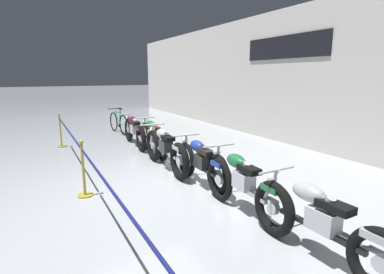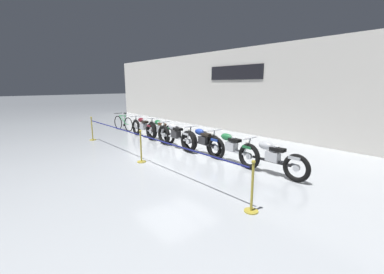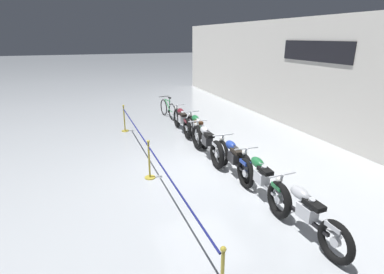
% 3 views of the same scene
% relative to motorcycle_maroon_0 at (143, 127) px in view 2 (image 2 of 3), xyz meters
% --- Properties ---
extents(ground_plane, '(120.00, 120.00, 0.00)m').
position_rel_motorcycle_maroon_0_xyz_m(ground_plane, '(3.33, -0.59, -0.47)').
color(ground_plane, '#B2B7BC').
extents(back_wall, '(28.00, 0.29, 4.20)m').
position_rel_motorcycle_maroon_0_xyz_m(back_wall, '(3.33, 4.53, 1.63)').
color(back_wall, silver).
rests_on(back_wall, ground).
extents(motorcycle_maroon_0, '(2.26, 0.62, 0.95)m').
position_rel_motorcycle_maroon_0_xyz_m(motorcycle_maroon_0, '(0.00, 0.00, 0.00)').
color(motorcycle_maroon_0, black).
rests_on(motorcycle_maroon_0, ground).
extents(motorcycle_green_1, '(2.20, 0.62, 0.97)m').
position_rel_motorcycle_maroon_0_xyz_m(motorcycle_green_1, '(1.24, 0.14, 0.02)').
color(motorcycle_green_1, black).
rests_on(motorcycle_green_1, ground).
extents(motorcycle_silver_2, '(2.42, 0.62, 0.98)m').
position_rel_motorcycle_maroon_0_xyz_m(motorcycle_silver_2, '(2.65, -0.10, 0.01)').
color(motorcycle_silver_2, black).
rests_on(motorcycle_silver_2, ground).
extents(motorcycle_blue_3, '(2.16, 0.62, 0.95)m').
position_rel_motorcycle_maroon_0_xyz_m(motorcycle_blue_3, '(4.04, 0.07, 0.01)').
color(motorcycle_blue_3, black).
rests_on(motorcycle_blue_3, ground).
extents(motorcycle_green_4, '(2.33, 0.62, 0.96)m').
position_rel_motorcycle_maroon_0_xyz_m(motorcycle_green_4, '(5.30, 0.09, 0.00)').
color(motorcycle_green_4, black).
rests_on(motorcycle_green_4, ground).
extents(motorcycle_silver_5, '(2.19, 0.62, 0.95)m').
position_rel_motorcycle_maroon_0_xyz_m(motorcycle_silver_5, '(6.76, 0.10, -0.00)').
color(motorcycle_silver_5, black).
rests_on(motorcycle_silver_5, ground).
extents(bicycle, '(1.76, 0.48, 0.98)m').
position_rel_motorcycle_maroon_0_xyz_m(bicycle, '(-2.33, 0.11, -0.07)').
color(bicycle, black).
rests_on(bicycle, ground).
extents(stanchion_far_left, '(8.70, 0.28, 1.05)m').
position_rel_motorcycle_maroon_0_xyz_m(stanchion_far_left, '(2.06, -2.04, 0.25)').
color(stanchion_far_left, gold).
rests_on(stanchion_far_left, ground).
extents(stanchion_mid_left, '(0.28, 0.28, 1.05)m').
position_rel_motorcycle_maroon_0_xyz_m(stanchion_mid_left, '(3.44, -2.04, -0.11)').
color(stanchion_mid_left, gold).
rests_on(stanchion_mid_left, ground).
extents(stanchion_mid_right, '(0.28, 0.28, 1.05)m').
position_rel_motorcycle_maroon_0_xyz_m(stanchion_mid_right, '(7.73, -2.04, -0.11)').
color(stanchion_mid_right, gold).
rests_on(stanchion_mid_right, ground).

